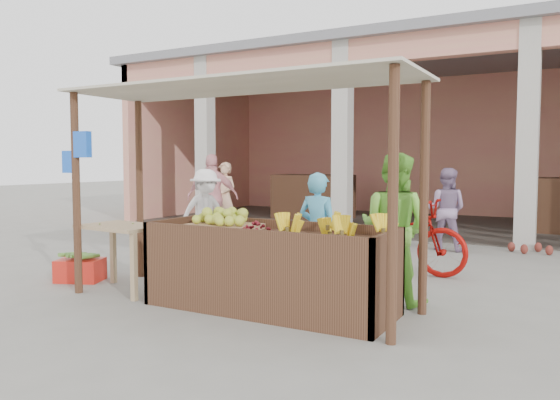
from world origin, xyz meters
The scene contains 19 objects.
ground centered at (0.00, 0.00, 0.00)m, with size 60.00×60.00×0.00m, color slate.
market_building centered at (0.05, 8.93, 2.70)m, with size 14.40×6.40×4.20m.
fruit_stall centered at (0.50, 0.00, 0.40)m, with size 2.60×0.95×0.80m, color #513220.
stall_awning centered at (-0.01, 0.06, 1.98)m, with size 4.09×1.35×2.39m.
banana_heap centered at (1.23, -0.01, 0.89)m, with size 0.98×0.53×0.18m, color yellow, non-canonical shape.
melon_tray centered at (-0.14, 0.04, 0.89)m, with size 0.76×0.66×0.20m.
berry_heap centered at (0.37, -0.06, 0.86)m, with size 0.40×0.33×0.13m, color maroon.
side_table centered at (-1.45, -0.13, 0.66)m, with size 1.05×0.75×0.80m.
papaya_pile centered at (-1.45, -0.13, 0.90)m, with size 0.73×0.41×0.21m, color #43802A, non-canonical shape.
red_crate centered at (-2.34, 0.01, 0.14)m, with size 0.55×0.40×0.29m, color red.
plantain_bundle centered at (-2.34, 0.01, 0.33)m, with size 0.41×0.29×0.08m, color #5A9536, non-canonical shape.
produce_sacks centered at (2.63, 5.20, 0.32)m, with size 1.07×0.80×0.65m.
vendor_blue centered at (0.58, 1.04, 0.76)m, with size 0.57×0.42×1.52m, color #4FB5DE.
vendor_green centered at (1.55, 0.92, 0.87)m, with size 0.83×0.48×1.73m, color #77CA3D.
motorcycle centered at (1.08, 2.50, 0.55)m, with size 2.09×0.72×1.09m, color #930B07.
shopper_a centered at (-2.08, 2.39, 0.77)m, with size 0.99×0.50×1.55m, color white.
shopper_b centered at (-3.00, 3.86, 0.91)m, with size 1.07×0.57×1.82m, color pink.
shopper_e centered at (-3.59, 5.14, 0.80)m, with size 0.60×0.45×1.61m, color tan.
shopper_f centered at (1.29, 4.82, 0.79)m, with size 0.77×0.44×1.58m, color gray.
Camera 1 is at (3.31, -4.89, 1.55)m, focal length 35.00 mm.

